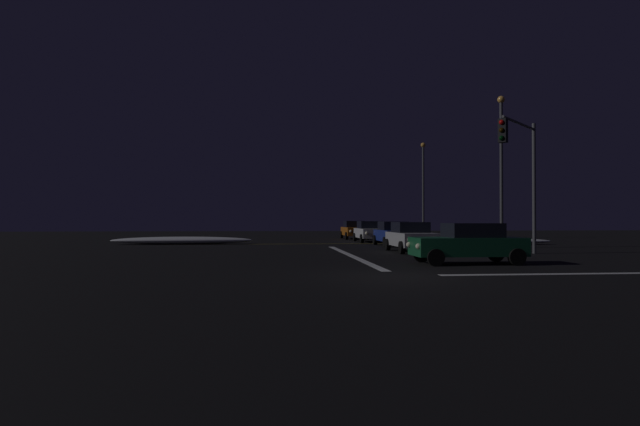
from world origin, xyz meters
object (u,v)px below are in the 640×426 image
at_px(sedan_orange, 354,230).
at_px(streetlamp_right_near, 501,160).
at_px(streetlamp_right_far, 423,183).
at_px(traffic_signal_ne, 522,161).
at_px(sedan_white, 370,231).
at_px(sedan_blue, 394,233).
at_px(sedan_silver, 411,237).
at_px(sedan_green_crossing, 468,243).

height_order(sedan_orange, streetlamp_right_near, streetlamp_right_near).
bearing_deg(streetlamp_right_far, traffic_signal_ne, -95.00).
relative_size(sedan_white, sedan_orange, 1.00).
xyz_separation_m(sedan_blue, traffic_signal_ne, (3.96, -9.36, 3.71)).
xyz_separation_m(sedan_silver, streetlamp_right_far, (6.52, 19.39, 4.22)).
relative_size(sedan_silver, traffic_signal_ne, 0.66).
distance_m(sedan_orange, streetlamp_right_near, 16.74).
height_order(sedan_silver, sedan_green_crossing, same).
height_order(sedan_orange, sedan_green_crossing, same).
relative_size(sedan_silver, streetlamp_right_near, 0.47).
bearing_deg(sedan_orange, sedan_blue, -86.99).
bearing_deg(streetlamp_right_far, sedan_silver, -108.58).
xyz_separation_m(sedan_orange, traffic_signal_ne, (4.59, -21.20, 3.71)).
height_order(sedan_blue, streetlamp_right_near, streetlamp_right_near).
distance_m(sedan_blue, sedan_white, 5.76).
height_order(sedan_silver, sedan_orange, same).
height_order(sedan_silver, streetlamp_right_near, streetlamp_right_near).
distance_m(sedan_green_crossing, streetlamp_right_far, 27.77).
bearing_deg(sedan_green_crossing, traffic_signal_ne, 44.56).
bearing_deg(traffic_signal_ne, streetlamp_right_far, 85.00).
distance_m(sedan_green_crossing, streetlamp_right_near, 13.20).
bearing_deg(streetlamp_right_near, sedan_green_crossing, -120.38).
bearing_deg(sedan_silver, streetlamp_right_far, 71.42).
bearing_deg(sedan_green_crossing, streetlamp_right_far, 76.76).
distance_m(traffic_signal_ne, streetlamp_right_near, 6.80).
relative_size(sedan_white, sedan_green_crossing, 1.00).
bearing_deg(streetlamp_right_near, sedan_white, 126.36).
distance_m(sedan_white, streetlamp_right_far, 10.61).
height_order(sedan_silver, sedan_white, same).
distance_m(sedan_blue, sedan_green_crossing, 13.62).
xyz_separation_m(traffic_signal_ne, streetlamp_right_near, (1.96, 6.46, 0.76)).
xyz_separation_m(streetlamp_right_far, streetlamp_right_near, (0.00, -16.00, 0.25)).
distance_m(sedan_white, sedan_orange, 6.11).
relative_size(sedan_white, streetlamp_right_far, 0.50).
relative_size(sedan_green_crossing, streetlamp_right_near, 0.47).
height_order(sedan_green_crossing, streetlamp_right_near, streetlamp_right_near).
height_order(sedan_silver, streetlamp_right_far, streetlamp_right_far).
relative_size(sedan_orange, streetlamp_right_near, 0.47).
bearing_deg(sedan_white, sedan_green_crossing, -89.79).
bearing_deg(streetlamp_right_near, sedan_blue, 153.98).
bearing_deg(sedan_silver, sedan_orange, 90.11).
relative_size(sedan_orange, traffic_signal_ne, 0.66).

